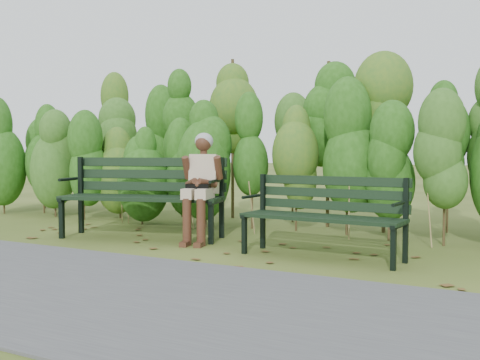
% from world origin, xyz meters
% --- Properties ---
extents(ground, '(80.00, 80.00, 0.00)m').
position_xyz_m(ground, '(0.00, 0.00, 0.00)').
color(ground, '#3B4D18').
extents(footpath, '(60.00, 2.50, 0.01)m').
position_xyz_m(footpath, '(0.00, -2.20, 0.01)').
color(footpath, '#474749').
rests_on(footpath, ground).
extents(hedge_band, '(11.04, 1.67, 2.42)m').
position_xyz_m(hedge_band, '(0.00, 1.86, 1.26)').
color(hedge_band, '#47381E').
rests_on(hedge_band, ground).
extents(leaf_litter, '(5.92, 2.29, 0.01)m').
position_xyz_m(leaf_litter, '(0.24, -0.09, 0.00)').
color(leaf_litter, brown).
rests_on(leaf_litter, ground).
extents(bench_left, '(2.13, 1.17, 1.02)m').
position_xyz_m(bench_left, '(-1.28, 0.19, 0.60)').
color(bench_left, black).
rests_on(bench_left, ground).
extents(bench_right, '(1.70, 0.65, 0.83)m').
position_xyz_m(bench_right, '(1.19, -0.01, 0.49)').
color(bench_right, black).
rests_on(bench_right, ground).
extents(seated_woman, '(0.52, 0.76, 1.32)m').
position_xyz_m(seated_woman, '(-0.45, 0.21, 0.76)').
color(seated_woman, tan).
rests_on(seated_woman, ground).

